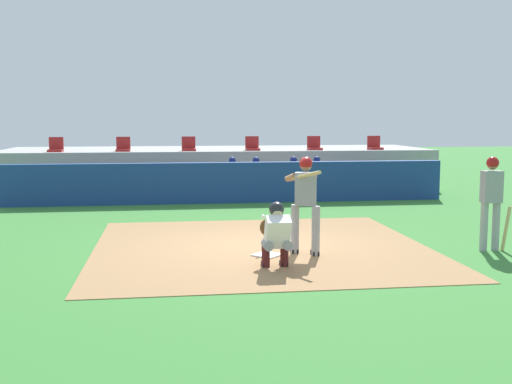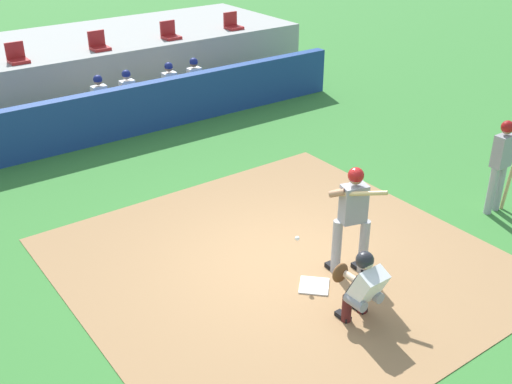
{
  "view_description": "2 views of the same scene",
  "coord_description": "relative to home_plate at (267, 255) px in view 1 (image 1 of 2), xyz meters",
  "views": [
    {
      "loc": [
        -1.75,
        -11.85,
        2.5
      ],
      "look_at": [
        0.0,
        0.7,
        1.0
      ],
      "focal_mm": 43.97,
      "sensor_mm": 36.0,
      "label": 1
    },
    {
      "loc": [
        -5.22,
        -6.49,
        5.55
      ],
      "look_at": [
        0.0,
        0.7,
        1.0
      ],
      "focal_mm": 43.34,
      "sensor_mm": 36.0,
      "label": 2
    }
  ],
  "objects": [
    {
      "name": "stadium_seat_3",
      "position": [
        1.08,
        10.18,
        1.51
      ],
      "size": [
        0.46,
        0.46,
        0.48
      ],
      "color": "#A51E1E",
      "rests_on": "stands_platform"
    },
    {
      "name": "batter_at_plate",
      "position": [
        0.69,
        -0.0,
        1.01
      ],
      "size": [
        0.61,
        0.85,
        1.8
      ],
      "color": "#99999E",
      "rests_on": "ground"
    },
    {
      "name": "dirt_infield",
      "position": [
        0.0,
        0.8,
        -0.02
      ],
      "size": [
        6.4,
        6.4,
        0.01
      ],
      "primitive_type": "cube",
      "color": "#9E754C",
      "rests_on": "ground"
    },
    {
      "name": "stadium_seat_5",
      "position": [
        5.42,
        10.18,
        1.51
      ],
      "size": [
        0.46,
        0.46,
        0.48
      ],
      "color": "#A51E1E",
      "rests_on": "stands_platform"
    },
    {
      "name": "stadium_seat_0",
      "position": [
        -5.42,
        10.18,
        1.51
      ],
      "size": [
        0.46,
        0.46,
        0.48
      ],
      "color": "#A51E1E",
      "rests_on": "stands_platform"
    },
    {
      "name": "dugout_player_0",
      "position": [
        0.2,
        8.14,
        0.65
      ],
      "size": [
        0.49,
        0.7,
        1.3
      ],
      "color": "#939399",
      "rests_on": "ground"
    },
    {
      "name": "stadium_seat_1",
      "position": [
        -3.25,
        10.18,
        1.51
      ],
      "size": [
        0.46,
        0.46,
        0.48
      ],
      "color": "#A51E1E",
      "rests_on": "stands_platform"
    },
    {
      "name": "home_plate",
      "position": [
        0.0,
        0.0,
        0.0
      ],
      "size": [
        0.62,
        0.62,
        0.02
      ],
      "primitive_type": "cube",
      "rotation": [
        0.0,
        0.0,
        0.79
      ],
      "color": "white",
      "rests_on": "dirt_infield"
    },
    {
      "name": "catcher_crouched",
      "position": [
        -0.01,
        -0.96,
        0.58
      ],
      "size": [
        0.49,
        1.74,
        1.13
      ],
      "color": "gray",
      "rests_on": "ground"
    },
    {
      "name": "dugout_player_3",
      "position": [
        2.88,
        8.14,
        0.65
      ],
      "size": [
        0.49,
        0.7,
        1.3
      ],
      "color": "#939399",
      "rests_on": "ground"
    },
    {
      "name": "dugout_wall",
      "position": [
        0.0,
        7.3,
        0.58
      ],
      "size": [
        13.0,
        0.3,
        1.2
      ],
      "primitive_type": "cube",
      "color": "navy",
      "rests_on": "ground"
    },
    {
      "name": "stands_platform",
      "position": [
        0.0,
        11.7,
        0.68
      ],
      "size": [
        15.0,
        4.4,
        1.4
      ],
      "primitive_type": "cube",
      "color": "#9E9E99",
      "rests_on": "ground"
    },
    {
      "name": "stadium_seat_2",
      "position": [
        -1.08,
        10.18,
        1.51
      ],
      "size": [
        0.46,
        0.46,
        0.48
      ],
      "color": "#A51E1E",
      "rests_on": "stands_platform"
    },
    {
      "name": "stadium_seat_4",
      "position": [
        3.25,
        10.18,
        1.51
      ],
      "size": [
        0.46,
        0.46,
        0.48
      ],
      "color": "#A51E1E",
      "rests_on": "stands_platform"
    },
    {
      "name": "dugout_player_1",
      "position": [
        0.94,
        8.14,
        0.65
      ],
      "size": [
        0.49,
        0.7,
        1.3
      ],
      "color": "#939399",
      "rests_on": "ground"
    },
    {
      "name": "dugout_bench",
      "position": [
        0.0,
        8.3,
        0.2
      ],
      "size": [
        11.8,
        0.44,
        0.45
      ],
      "primitive_type": "cube",
      "color": "olive",
      "rests_on": "ground"
    },
    {
      "name": "dugout_player_2",
      "position": [
        2.13,
        8.14,
        0.65
      ],
      "size": [
        0.49,
        0.7,
        1.3
      ],
      "color": "#939399",
      "rests_on": "ground"
    },
    {
      "name": "on_deck_batter",
      "position": [
        4.24,
        -0.13,
        1.0
      ],
      "size": [
        0.58,
        0.23,
        1.79
      ],
      "color": "#99999E",
      "rests_on": "ground"
    },
    {
      "name": "ground_plane",
      "position": [
        0.0,
        0.8,
        -0.02
      ],
      "size": [
        80.0,
        80.0,
        0.0
      ],
      "primitive_type": "plane",
      "color": "#387A33"
    }
  ]
}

